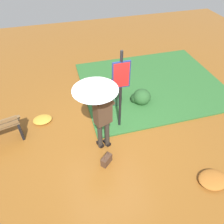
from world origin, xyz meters
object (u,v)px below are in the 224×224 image
Objects in this scene: handbag at (106,160)px; trash_bin at (115,93)px; info_sign_post at (121,84)px; person_with_umbrella at (99,100)px.

trash_bin reaches higher than handbag.
info_sign_post is at bearing -120.74° from handbag.
trash_bin is (-0.83, -2.11, 0.29)m from handbag.
handbag is 2.28m from trash_bin.
info_sign_post is at bearing 80.74° from trash_bin.
trash_bin is (-0.84, -1.58, -1.13)m from person_with_umbrella.
person_with_umbrella is 1.52m from handbag.
info_sign_post is at bearing -139.06° from person_with_umbrella.
person_with_umbrella is at bearing -88.80° from handbag.
handbag is (0.67, 1.12, -1.32)m from info_sign_post.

